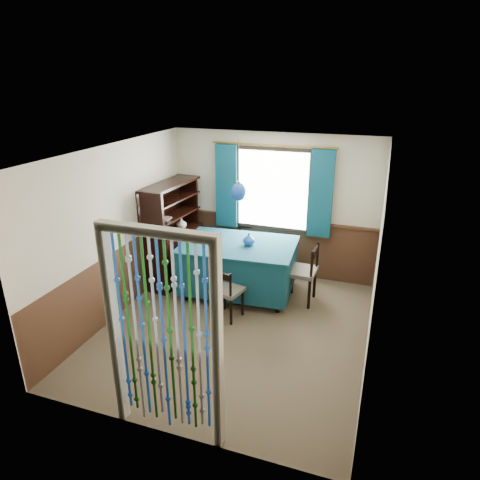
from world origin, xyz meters
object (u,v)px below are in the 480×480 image
at_px(chair_left, 179,258).
at_px(pendant_lamp, 239,191).
at_px(bowl_shelf, 165,219).
at_px(vase_sideboard, 181,223).
at_px(chair_far, 250,247).
at_px(chair_right, 303,272).
at_px(dining_table, 239,265).
at_px(chair_near, 227,291).
at_px(vase_table, 249,240).
at_px(sideboard, 173,246).

xyz_separation_m(chair_left, pendant_lamp, (1.06, 0.05, 1.24)).
relative_size(bowl_shelf, vase_sideboard, 1.11).
height_order(chair_far, pendant_lamp, pendant_lamp).
distance_m(chair_right, vase_sideboard, 2.30).
bearing_deg(bowl_shelf, chair_left, 43.85).
bearing_deg(dining_table, chair_far, 90.61).
relative_size(dining_table, chair_near, 2.30).
bearing_deg(chair_far, bowl_shelf, 25.38).
relative_size(chair_right, vase_table, 5.29).
bearing_deg(chair_left, vase_table, 71.88).
bearing_deg(sideboard, chair_near, -30.39).
xyz_separation_m(chair_left, vase_sideboard, (-0.14, 0.43, 0.48)).
relative_size(chair_right, sideboard, 0.56).
bearing_deg(pendant_lamp, chair_near, -83.65).
bearing_deg(bowl_shelf, chair_far, 40.90).
height_order(pendant_lamp, bowl_shelf, pendant_lamp).
bearing_deg(chair_left, sideboard, -155.63).
xyz_separation_m(sideboard, vase_table, (1.42, -0.15, 0.36)).
height_order(sideboard, pendant_lamp, pendant_lamp).
relative_size(chair_near, vase_sideboard, 3.95).
height_order(chair_far, vase_sideboard, vase_sideboard).
relative_size(chair_left, vase_table, 4.98).
distance_m(chair_left, pendant_lamp, 1.63).
bearing_deg(chair_far, dining_table, 79.16).
distance_m(sideboard, pendant_lamp, 1.69).
bearing_deg(chair_right, dining_table, 95.38).
relative_size(chair_near, vase_table, 4.51).
height_order(chair_left, sideboard, sideboard).
bearing_deg(chair_left, vase_sideboard, 177.19).
height_order(chair_near, pendant_lamp, pendant_lamp).
relative_size(dining_table, pendant_lamp, 2.01).
distance_m(chair_left, chair_right, 2.10).
xyz_separation_m(dining_table, pendant_lamp, (0.00, -0.00, 1.22)).
bearing_deg(chair_near, vase_table, 98.31).
relative_size(chair_right, pendant_lamp, 1.03).
bearing_deg(vase_table, pendant_lamp, -179.84).
bearing_deg(sideboard, chair_left, -40.39).
relative_size(sideboard, vase_table, 9.49).
distance_m(chair_left, vase_sideboard, 0.66).
bearing_deg(bowl_shelf, chair_near, -25.83).
distance_m(dining_table, chair_near, 0.81).
bearing_deg(bowl_shelf, vase_sideboard, 90.00).
bearing_deg(dining_table, vase_sideboard, 158.08).
distance_m(chair_near, chair_far, 1.61).
relative_size(dining_table, bowl_shelf, 8.15).
xyz_separation_m(chair_far, sideboard, (-1.19, -0.65, 0.10)).
xyz_separation_m(chair_far, chair_right, (1.11, -0.75, 0.01)).
xyz_separation_m(pendant_lamp, vase_sideboard, (-1.19, 0.38, -0.76)).
distance_m(chair_near, pendant_lamp, 1.51).
bearing_deg(sideboard, bowl_shelf, -74.78).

